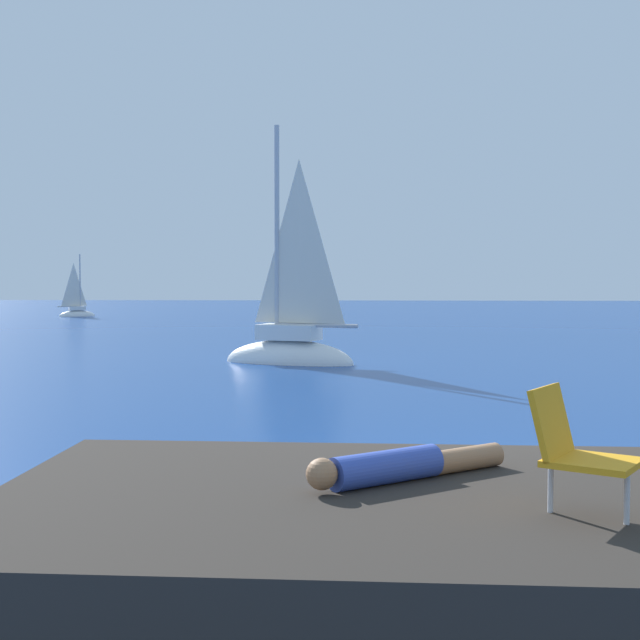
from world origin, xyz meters
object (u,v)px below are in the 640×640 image
sailboat_far (77,313)px  beach_chair (574,445)px  person_sunbather (400,466)px  sailboat_near (290,349)px

sailboat_far → beach_chair: size_ratio=5.26×
person_sunbather → sailboat_near: bearing=60.9°
sailboat_near → sailboat_far: (-15.55, 28.10, -0.17)m
sailboat_far → beach_chair: sailboat_far is taller
sailboat_near → person_sunbather: sailboat_near is taller
person_sunbather → beach_chair: bearing=-76.2°
sailboat_far → beach_chair: (18.94, -46.77, 1.14)m
sailboat_far → person_sunbather: sailboat_far is taller
sailboat_far → person_sunbather: bearing=-100.2°
sailboat_far → person_sunbather: size_ratio=2.82×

